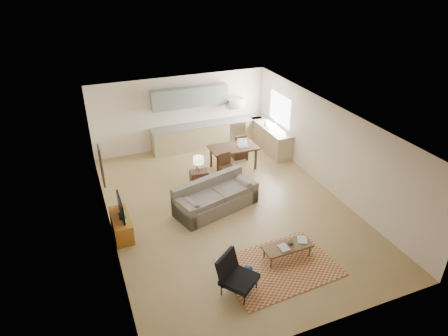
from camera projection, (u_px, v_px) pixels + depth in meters
name	position (u px, v px, depth m)	size (l,w,h in m)	color
room	(228.00, 166.00, 10.83)	(9.00, 9.00, 9.00)	olive
kitchen_counter_back	(208.00, 135.00, 14.97)	(4.26, 0.64, 0.92)	tan
kitchen_counter_right	(271.00, 138.00, 14.67)	(0.64, 2.26, 0.92)	tan
kitchen_range	(235.00, 131.00, 15.33)	(0.62, 0.62, 0.90)	#A5A8AD
kitchen_microwave	(235.00, 103.00, 14.83)	(0.62, 0.40, 0.35)	#A5A8AD
upper_cabinets	(190.00, 97.00, 14.19)	(2.80, 0.34, 0.70)	slate
window_right	(280.00, 109.00, 14.25)	(0.02, 1.40, 1.05)	white
wall_art_left	(102.00, 166.00, 10.42)	(0.06, 0.42, 1.10)	olive
triptych	(178.00, 103.00, 14.27)	(1.70, 0.04, 0.50)	#FDEBBE
rug	(279.00, 267.00, 9.28)	(2.58, 1.79, 0.02)	#954124
sofa	(216.00, 196.00, 11.23)	(2.48, 1.08, 0.86)	#655C51
coffee_table	(287.00, 251.00, 9.51)	(1.20, 0.48, 0.36)	#513B1D
book_a	(280.00, 249.00, 9.30)	(0.23, 0.30, 0.03)	maroon
book_b	(298.00, 239.00, 9.61)	(0.34, 0.38, 0.02)	navy
vase	(290.00, 241.00, 9.46)	(0.18, 0.18, 0.16)	black
armchair	(239.00, 276.00, 8.40)	(0.78, 0.78, 0.89)	black
tv_credenza	(122.00, 225.00, 10.28)	(0.45, 1.17, 0.54)	#904F13
tv	(121.00, 207.00, 10.04)	(0.09, 0.90, 0.54)	black
console_table	(199.00, 180.00, 12.24)	(0.54, 0.36, 0.63)	#362216
table_lamp	(199.00, 164.00, 11.97)	(0.31, 0.31, 0.50)	beige
dining_table	(233.00, 157.00, 13.43)	(1.56, 0.90, 0.79)	#362216
dining_chair_near	(228.00, 167.00, 12.70)	(0.42, 0.44, 0.89)	#362216
dining_chair_far	(238.00, 146.00, 14.11)	(0.44, 0.46, 0.92)	#362216
laptop	(243.00, 143.00, 13.20)	(0.33, 0.25, 0.25)	#A5A8AD
soap_bottle	(266.00, 122.00, 14.58)	(0.11, 0.11, 0.19)	#FDEBBE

